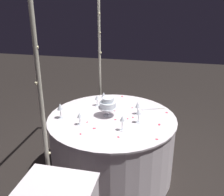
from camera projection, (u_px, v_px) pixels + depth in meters
The scene contains 29 objects.
ground_plane at pixel (112, 172), 3.29m from camera, with size 12.00×12.00×0.00m, color black.
decorative_arch at pixel (77, 48), 2.79m from camera, with size 1.83×0.06×2.46m.
main_table at pixel (112, 146), 3.15m from camera, with size 1.47×1.47×0.76m.
tiered_cake at pixel (108, 104), 3.00m from camera, with size 0.22×0.22×0.22m.
wine_glass_0 at pixel (104, 95), 3.36m from camera, with size 0.06×0.06×0.15m.
wine_glass_1 at pixel (138, 105), 3.06m from camera, with size 0.06×0.06×0.15m.
wine_glass_2 at pixel (97, 98), 3.29m from camera, with size 0.06×0.06×0.14m.
wine_glass_3 at pixel (122, 120), 2.68m from camera, with size 0.06×0.06×0.16m.
wine_glass_4 at pixel (138, 113), 2.85m from camera, with size 0.06×0.06×0.15m.
wine_glass_5 at pixel (80, 116), 2.80m from camera, with size 0.06×0.06×0.14m.
wine_glass_6 at pixel (60, 107), 2.94m from camera, with size 0.07×0.07×0.18m.
cake_knife at pixel (155, 109), 3.22m from camera, with size 0.13×0.28×0.01m.
rose_petal_0 at pixel (159, 125), 2.84m from camera, with size 0.04×0.03×0.00m, color #E02D47.
rose_petal_1 at pixel (167, 112), 3.13m from camera, with size 0.03×0.02×0.00m, color #E02D47.
rose_petal_2 at pixel (132, 108), 3.25m from camera, with size 0.03×0.02×0.00m, color #E02D47.
rose_petal_3 at pixel (94, 128), 2.76m from camera, with size 0.03×0.02×0.00m, color #E02D47.
rose_petal_4 at pixel (106, 96), 3.62m from camera, with size 0.03×0.02×0.00m, color #E02D47.
rose_petal_5 at pixel (87, 122), 2.89m from camera, with size 0.02×0.02×0.00m, color #E02D47.
rose_petal_6 at pixel (104, 109), 3.22m from camera, with size 0.04×0.03×0.00m, color #E02D47.
rose_petal_7 at pixel (115, 120), 2.95m from camera, with size 0.03×0.02×0.00m, color #E02D47.
rose_petal_8 at pixel (128, 119), 2.97m from camera, with size 0.03×0.02×0.00m, color #E02D47.
rose_petal_9 at pixel (106, 106), 3.32m from camera, with size 0.04×0.03×0.00m, color #E02D47.
rose_petal_10 at pixel (133, 117), 3.00m from camera, with size 0.03×0.02×0.00m, color #E02D47.
rose_petal_11 at pixel (157, 139), 2.55m from camera, with size 0.03×0.02×0.00m, color #E02D47.
rose_petal_12 at pixel (122, 96), 3.62m from camera, with size 0.03×0.02×0.00m, color #E02D47.
rose_petal_13 at pixel (118, 137), 2.59m from camera, with size 0.03×0.02×0.00m, color #E02D47.
rose_petal_14 at pixel (81, 134), 2.65m from camera, with size 0.03×0.02×0.00m, color #E02D47.
rose_petal_15 at pixel (94, 128), 2.76m from camera, with size 0.03×0.02×0.00m, color #E02D47.
rose_petal_16 at pixel (114, 111), 3.17m from camera, with size 0.02×0.02×0.00m, color #E02D47.
Camera 1 is at (-2.65, -0.58, 2.08)m, focal length 42.23 mm.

